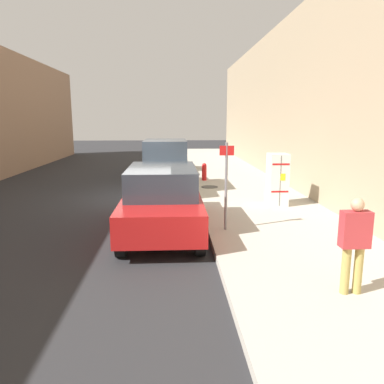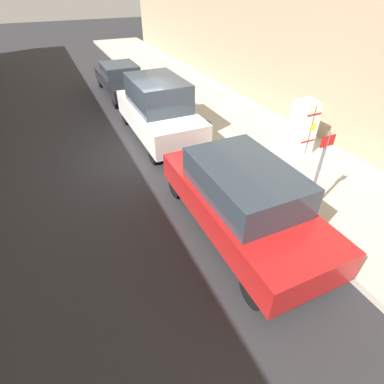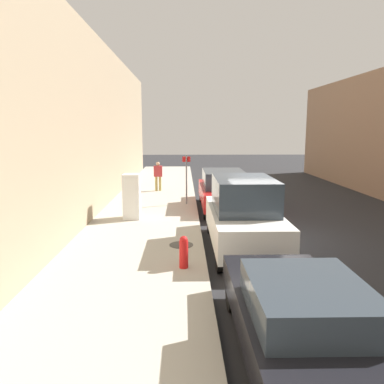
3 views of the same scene
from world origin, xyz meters
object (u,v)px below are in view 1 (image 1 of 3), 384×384
Objects in this scene: fire_hydrant at (204,171)px; parked_suv_red at (162,199)px; parked_van_white at (166,167)px; parked_sedan_dark at (167,160)px; street_sign_post at (226,181)px; pedestrian_walking_far at (354,240)px; discarded_refrigerator at (277,179)px.

parked_suv_red is at bearing 76.76° from fire_hydrant.
parked_van_white is at bearing -90.00° from parked_suv_red.
street_sign_post is at bearing 97.99° from parked_sedan_dark.
parked_suv_red is (0.00, 11.12, 0.15)m from parked_sedan_dark.
pedestrian_walking_far is 0.34× the size of parked_sedan_dark.
pedestrian_walking_far is 10.23m from parked_van_white.
pedestrian_walking_far reaches higher than fire_hydrant.
street_sign_post reaches higher than parked_van_white.
pedestrian_walking_far is at bearing 101.66° from parked_sedan_dark.
street_sign_post is 11.72m from parked_sedan_dark.
fire_hydrant is 0.17× the size of parked_sedan_dark.
parked_sedan_dark is 1.02× the size of parked_van_white.
pedestrian_walking_far is 0.34× the size of parked_van_white.
discarded_refrigerator is at bearing -148.72° from parked_suv_red.
parked_sedan_dark is (3.16, -15.29, -0.33)m from pedestrian_walking_far.
discarded_refrigerator reaches higher than fire_hydrant.
parked_suv_red is (1.75, 7.46, 0.31)m from fire_hydrant.
fire_hydrant is 7.67m from parked_suv_red.
street_sign_post is 4.02m from pedestrian_walking_far.
pedestrian_walking_far is at bearing 127.14° from parked_suv_red.
pedestrian_walking_far reaches higher than parked_suv_red.
discarded_refrigerator is at bearing 47.68° from pedestrian_walking_far.
fire_hydrant is at bearing -90.93° from street_sign_post.
parked_sedan_dark is at bearing -67.24° from discarded_refrigerator.
parked_sedan_dark is at bearing -82.01° from street_sign_post.
parked_sedan_dark is at bearing -64.41° from fire_hydrant.
discarded_refrigerator is 4.35m from parked_suv_red.
discarded_refrigerator is 3.46m from street_sign_post.
discarded_refrigerator is 0.36× the size of parked_sedan_dark.
pedestrian_walking_far is at bearing 96.88° from fire_hydrant.
street_sign_post reaches higher than fire_hydrant.
parked_van_white is (1.63, -6.03, -0.37)m from street_sign_post.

